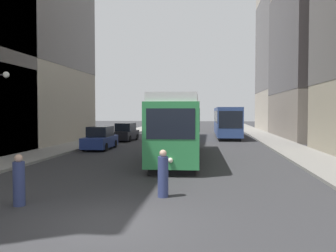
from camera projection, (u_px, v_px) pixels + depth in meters
The scene contains 11 objects.
ground_plane at pixel (111, 222), 9.31m from camera, with size 200.00×200.00×0.00m, color #303033.
sidewalk_left at pixel (131, 132), 50.07m from camera, with size 3.10×120.00×0.15m, color gray.
sidewalk_right at pixel (256, 133), 47.86m from camera, with size 3.10×120.00×0.15m, color gray.
streetcar at pixel (179, 125), 22.23m from camera, with size 3.08×13.74×3.89m.
transit_bus at pixel (227, 121), 40.09m from camera, with size 2.81×12.46×3.45m.
parked_car_left_near at pixel (126, 133), 35.53m from camera, with size 2.04×4.52×1.82m.
parked_car_left_mid at pixel (100, 139), 27.45m from camera, with size 1.95×4.47×1.82m.
pedestrian_crossing_near at pixel (19, 182), 10.93m from camera, with size 0.37×0.37×1.64m.
pedestrian_crossing_far at pixel (163, 175), 12.05m from camera, with size 0.37×0.37×1.66m.
building_right_corner at pixel (331, 41), 38.41m from camera, with size 11.43×16.94×21.12m.
building_right_far at pixel (302, 47), 53.19m from camera, with size 12.71×15.92×25.09m.
Camera 1 is at (2.68, -8.93, 2.99)m, focal length 36.92 mm.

